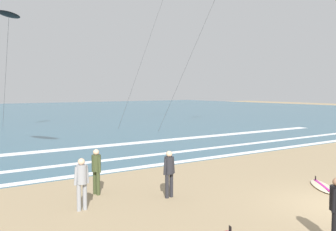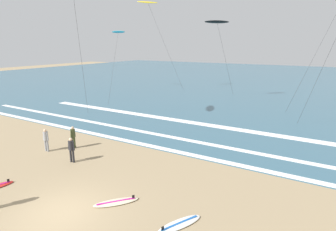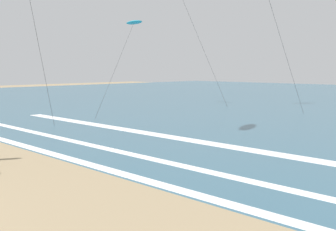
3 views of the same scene
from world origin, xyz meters
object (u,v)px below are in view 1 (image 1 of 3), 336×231
object	(u,v)px
surfer_left_far	(336,204)
surfer_left_near	(96,167)
surfer_right_near	(82,179)
surfboard_right_spare	(322,186)
surfer_background_far	(169,170)
kite_black_far_right	(9,15)

from	to	relation	value
surfer_left_far	surfer_left_near	distance (m)	7.77
surfer_right_near	surfer_left_near	size ratio (longest dim) A/B	1.00
surfer_right_near	surfboard_right_spare	size ratio (longest dim) A/B	0.80
surfer_right_near	surfboard_right_spare	world-z (taller)	surfer_right_near
surfer_background_far	surfer_left_near	distance (m)	2.56
kite_black_far_right	surfer_left_far	bearing A→B (deg)	-88.18
surfer_background_far	kite_black_far_right	bearing A→B (deg)	89.74
surfer_background_far	surfer_left_near	xyz separation A→B (m)	(-1.87, 1.75, 0.00)
surfer_left_far	surfboard_right_spare	xyz separation A→B (m)	(4.46, 3.27, -0.91)
surfer_background_far	surfer_left_near	world-z (taller)	same
surfer_left_far	surfer_right_near	xyz separation A→B (m)	(-3.98, 5.84, 0.00)
surfer_left_far	kite_black_far_right	distance (m)	29.78
surfboard_right_spare	surfer_left_near	bearing A→B (deg)	151.74
surfer_left_far	surfer_right_near	bearing A→B (deg)	124.27
surfer_background_far	surfboard_right_spare	distance (m)	5.96
surfer_right_near	surfer_left_near	xyz separation A→B (m)	(1.10, 1.38, 0.00)
surfer_left_far	surfboard_right_spare	world-z (taller)	surfer_left_far
surfer_background_far	surfer_left_near	bearing A→B (deg)	136.86
surfer_right_near	surfer_left_near	world-z (taller)	same
surfboard_right_spare	kite_black_far_right	world-z (taller)	kite_black_far_right
surfboard_right_spare	kite_black_far_right	size ratio (longest dim) A/B	0.20
surfer_left_far	surfer_left_near	xyz separation A→B (m)	(-2.88, 7.21, 0.00)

